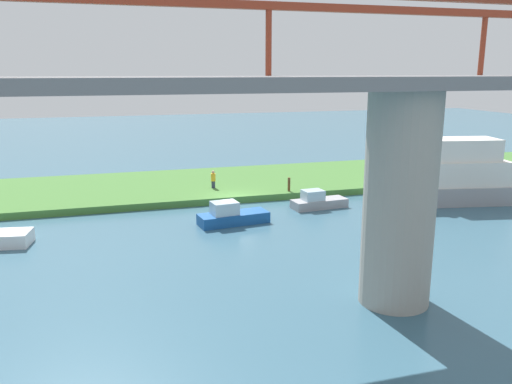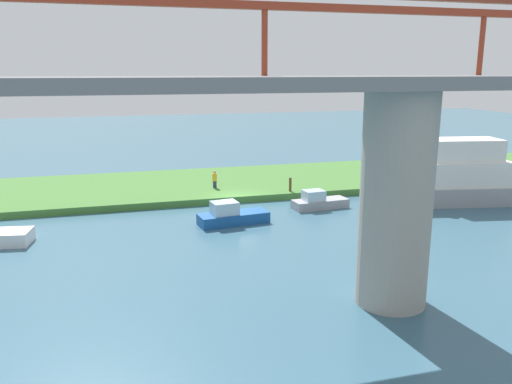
# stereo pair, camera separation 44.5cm
# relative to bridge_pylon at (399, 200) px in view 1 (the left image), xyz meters

# --- Properties ---
(ground_plane) EXTENTS (160.00, 160.00, 0.00)m
(ground_plane) POSITION_rel_bridge_pylon_xyz_m (2.25, -17.80, -4.39)
(ground_plane) COLOR #386075
(grassy_bank) EXTENTS (80.00, 12.00, 0.50)m
(grassy_bank) POSITION_rel_bridge_pylon_xyz_m (2.25, -23.80, -4.14)
(grassy_bank) COLOR #427533
(grassy_bank) RESTS_ON ground
(bridge_pylon) EXTENTS (2.89, 2.89, 8.78)m
(bridge_pylon) POSITION_rel_bridge_pylon_xyz_m (0.00, 0.00, 0.00)
(bridge_pylon) COLOR #9E998E
(bridge_pylon) RESTS_ON ground
(bridge_span) EXTENTS (69.25, 4.30, 3.25)m
(bridge_span) POSITION_rel_bridge_pylon_xyz_m (-0.00, -0.02, 4.88)
(bridge_span) COLOR slate
(bridge_span) RESTS_ON bridge_pylon
(person_on_bank) EXTENTS (0.45, 0.45, 1.39)m
(person_on_bank) POSITION_rel_bridge_pylon_xyz_m (3.22, -21.24, -3.19)
(person_on_bank) COLOR #2D334C
(person_on_bank) RESTS_ON grassy_bank
(mooring_post) EXTENTS (0.20, 0.20, 1.04)m
(mooring_post) POSITION_rel_bridge_pylon_xyz_m (-2.09, -18.53, -3.37)
(mooring_post) COLOR brown
(mooring_post) RESTS_ON grassy_bank
(motorboat_white) EXTENTS (10.53, 5.12, 5.15)m
(motorboat_white) POSITION_rel_bridge_pylon_xyz_m (-12.63, -13.92, -2.48)
(motorboat_white) COLOR #99999E
(motorboat_white) RESTS_ON ground
(pontoon_yellow) EXTENTS (4.60, 2.12, 1.48)m
(pontoon_yellow) POSITION_rel_bridge_pylon_xyz_m (3.82, -12.96, -3.86)
(pontoon_yellow) COLOR #195199
(pontoon_yellow) RESTS_ON ground
(houseboat_blue) EXTENTS (4.07, 1.77, 1.32)m
(houseboat_blue) POSITION_rel_bridge_pylon_xyz_m (-2.97, -15.03, -3.92)
(houseboat_blue) COLOR #99999E
(houseboat_blue) RESTS_ON ground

